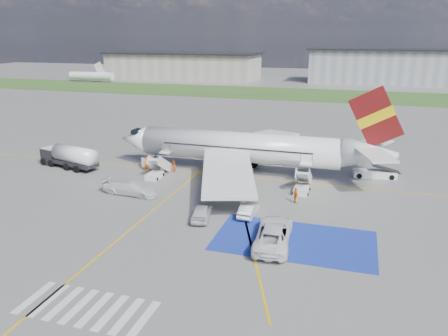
{
  "coord_description": "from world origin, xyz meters",
  "views": [
    {
      "loc": [
        14.31,
        -39.27,
        17.47
      ],
      "look_at": [
        0.96,
        4.2,
        3.5
      ],
      "focal_mm": 35.0,
      "sensor_mm": 36.0,
      "label": 1
    }
  ],
  "objects_px": {
    "airliner": "(250,148)",
    "car_silver_b": "(249,209)",
    "van_white_a": "(274,230)",
    "van_white_b": "(130,186)",
    "belt_loader": "(375,174)",
    "gpu_cart": "(150,163)",
    "car_silver_a": "(202,212)",
    "fuel_tanker": "(69,158)"
  },
  "relations": [
    {
      "from": "gpu_cart",
      "to": "car_silver_b",
      "type": "distance_m",
      "value": 20.46
    },
    {
      "from": "van_white_a",
      "to": "belt_loader",
      "type": "bearing_deg",
      "value": -117.1
    },
    {
      "from": "fuel_tanker",
      "to": "airliner",
      "type": "bearing_deg",
      "value": 25.72
    },
    {
      "from": "van_white_a",
      "to": "van_white_b",
      "type": "bearing_deg",
      "value": -26.52
    },
    {
      "from": "fuel_tanker",
      "to": "van_white_a",
      "type": "xyz_separation_m",
      "value": [
        30.84,
        -13.99,
        -0.12
      ]
    },
    {
      "from": "gpu_cart",
      "to": "car_silver_a",
      "type": "relative_size",
      "value": 0.49
    },
    {
      "from": "airliner",
      "to": "fuel_tanker",
      "type": "distance_m",
      "value": 24.65
    },
    {
      "from": "belt_loader",
      "to": "fuel_tanker",
      "type": "bearing_deg",
      "value": -176.86
    },
    {
      "from": "fuel_tanker",
      "to": "van_white_a",
      "type": "height_order",
      "value": "fuel_tanker"
    },
    {
      "from": "airliner",
      "to": "van_white_b",
      "type": "distance_m",
      "value": 16.38
    },
    {
      "from": "airliner",
      "to": "car_silver_b",
      "type": "relative_size",
      "value": 9.17
    },
    {
      "from": "gpu_cart",
      "to": "belt_loader",
      "type": "bearing_deg",
      "value": 23.7
    },
    {
      "from": "fuel_tanker",
      "to": "belt_loader",
      "type": "distance_m",
      "value": 40.52
    },
    {
      "from": "gpu_cart",
      "to": "van_white_b",
      "type": "relative_size",
      "value": 0.44
    },
    {
      "from": "airliner",
      "to": "car_silver_b",
      "type": "height_order",
      "value": "airliner"
    },
    {
      "from": "belt_loader",
      "to": "airliner",
      "type": "bearing_deg",
      "value": -177.38
    },
    {
      "from": "fuel_tanker",
      "to": "van_white_b",
      "type": "xyz_separation_m",
      "value": [
        12.97,
        -6.91,
        -0.32
      ]
    },
    {
      "from": "fuel_tanker",
      "to": "belt_loader",
      "type": "height_order",
      "value": "fuel_tanker"
    },
    {
      "from": "fuel_tanker",
      "to": "gpu_cart",
      "type": "xyz_separation_m",
      "value": [
        10.61,
        2.92,
        -0.57
      ]
    },
    {
      "from": "car_silver_a",
      "to": "car_silver_b",
      "type": "height_order",
      "value": "car_silver_a"
    },
    {
      "from": "belt_loader",
      "to": "car_silver_b",
      "type": "xyz_separation_m",
      "value": [
        -12.42,
        -16.72,
        0.24
      ]
    },
    {
      "from": "van_white_a",
      "to": "van_white_b",
      "type": "xyz_separation_m",
      "value": [
        -17.87,
        7.08,
        -0.2
      ]
    },
    {
      "from": "gpu_cart",
      "to": "van_white_b",
      "type": "height_order",
      "value": "van_white_b"
    },
    {
      "from": "car_silver_b",
      "to": "fuel_tanker",
      "type": "bearing_deg",
      "value": -17.26
    },
    {
      "from": "van_white_b",
      "to": "van_white_a",
      "type": "bearing_deg",
      "value": -107.62
    },
    {
      "from": "airliner",
      "to": "car_silver_a",
      "type": "xyz_separation_m",
      "value": [
        -0.95,
        -15.91,
        -2.63
      ]
    },
    {
      "from": "gpu_cart",
      "to": "belt_loader",
      "type": "xyz_separation_m",
      "value": [
        29.14,
        4.93,
        -0.31
      ]
    },
    {
      "from": "belt_loader",
      "to": "car_silver_b",
      "type": "height_order",
      "value": "belt_loader"
    },
    {
      "from": "airliner",
      "to": "van_white_b",
      "type": "height_order",
      "value": "airliner"
    },
    {
      "from": "fuel_tanker",
      "to": "car_silver_a",
      "type": "bearing_deg",
      "value": -11.25
    },
    {
      "from": "car_silver_a",
      "to": "belt_loader",
      "type": "bearing_deg",
      "value": -142.79
    },
    {
      "from": "gpu_cart",
      "to": "van_white_a",
      "type": "bearing_deg",
      "value": -25.78
    },
    {
      "from": "airliner",
      "to": "belt_loader",
      "type": "bearing_deg",
      "value": 10.65
    },
    {
      "from": "gpu_cart",
      "to": "van_white_b",
      "type": "xyz_separation_m",
      "value": [
        2.37,
        -9.83,
        0.25
      ]
    },
    {
      "from": "airliner",
      "to": "gpu_cart",
      "type": "height_order",
      "value": "airliner"
    },
    {
      "from": "airliner",
      "to": "van_white_a",
      "type": "distance_m",
      "value": 20.19
    },
    {
      "from": "airliner",
      "to": "car_silver_b",
      "type": "distance_m",
      "value": 14.41
    },
    {
      "from": "airliner",
      "to": "van_white_b",
      "type": "xyz_separation_m",
      "value": [
        -11.1,
        -11.81,
        -2.4
      ]
    },
    {
      "from": "gpu_cart",
      "to": "belt_loader",
      "type": "height_order",
      "value": "belt_loader"
    },
    {
      "from": "airliner",
      "to": "car_silver_b",
      "type": "bearing_deg",
      "value": -76.67
    },
    {
      "from": "car_silver_b",
      "to": "van_white_b",
      "type": "xyz_separation_m",
      "value": [
        -14.36,
        1.96,
        0.33
      ]
    },
    {
      "from": "van_white_a",
      "to": "van_white_b",
      "type": "height_order",
      "value": "van_white_a"
    }
  ]
}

